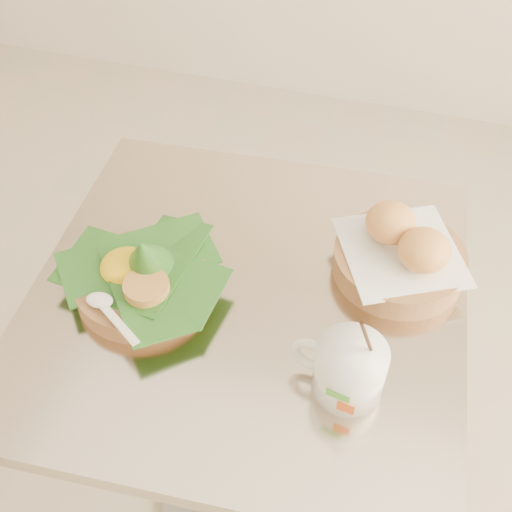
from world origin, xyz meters
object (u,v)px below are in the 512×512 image
(rice_basket, at_px, (141,276))
(bread_basket, at_px, (401,254))
(cafe_table, at_px, (249,367))
(coffee_mug, at_px, (348,368))

(rice_basket, bearing_deg, bread_basket, 22.38)
(rice_basket, bearing_deg, cafe_table, 15.07)
(cafe_table, height_order, rice_basket, rice_basket)
(rice_basket, distance_m, coffee_mug, 0.36)
(rice_basket, height_order, coffee_mug, coffee_mug)
(cafe_table, xyz_separation_m, bread_basket, (0.23, 0.12, 0.26))
(cafe_table, distance_m, coffee_mug, 0.35)
(rice_basket, height_order, bread_basket, rice_basket)
(rice_basket, relative_size, coffee_mug, 1.55)
(bread_basket, bearing_deg, rice_basket, -157.62)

